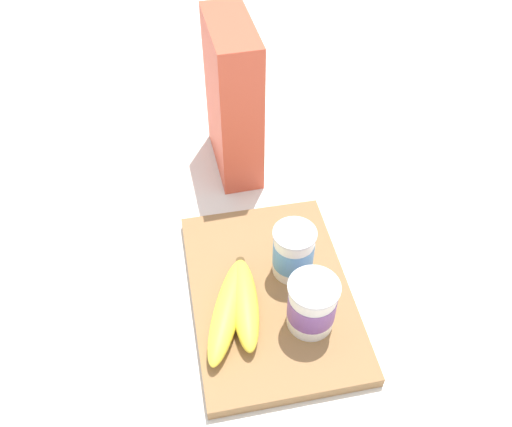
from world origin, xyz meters
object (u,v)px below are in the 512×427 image
(yogurt_cup_front, at_px, (293,252))
(cereal_box, at_px, (231,100))
(cutting_board, at_px, (270,293))
(banana_bunch, at_px, (236,306))
(yogurt_cup_back, at_px, (312,305))

(yogurt_cup_front, bearing_deg, cereal_box, -171.61)
(cutting_board, relative_size, cereal_box, 1.21)
(banana_bunch, bearing_deg, yogurt_cup_front, 121.72)
(cutting_board, height_order, yogurt_cup_front, yogurt_cup_front)
(yogurt_cup_back, relative_size, banana_bunch, 0.47)
(cutting_board, bearing_deg, banana_bunch, -62.00)
(cutting_board, distance_m, banana_bunch, 0.07)
(cutting_board, bearing_deg, yogurt_cup_front, 126.50)
(yogurt_cup_front, distance_m, banana_bunch, 0.12)
(yogurt_cup_back, bearing_deg, yogurt_cup_front, -178.35)
(cutting_board, relative_size, banana_bunch, 1.87)
(yogurt_cup_front, relative_size, banana_bunch, 0.48)
(yogurt_cup_back, bearing_deg, cereal_box, -173.24)
(cereal_box, bearing_deg, yogurt_cup_front, -173.54)
(cereal_box, relative_size, yogurt_cup_back, 3.26)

